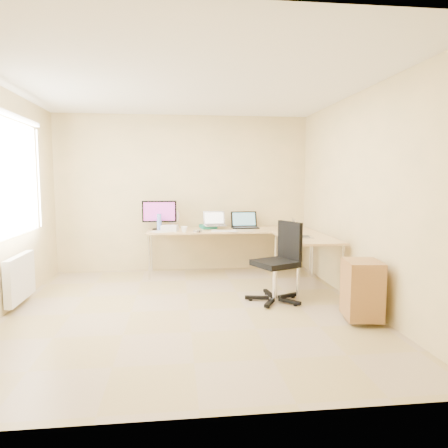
{
  "coord_description": "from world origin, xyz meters",
  "views": [
    {
      "loc": [
        -0.14,
        -4.79,
        1.54
      ],
      "look_at": [
        0.55,
        1.1,
        0.9
      ],
      "focal_mm": 33.27,
      "sensor_mm": 36.0,
      "label": 1
    }
  ],
  "objects": [
    {
      "name": "wall_front",
      "position": [
        0.0,
        -2.25,
        1.3
      ],
      "size": [
        4.5,
        0.0,
        4.5
      ],
      "primitive_type": "plane",
      "rotation": [
        -1.57,
        0.0,
        0.0
      ],
      "color": "#E7C88A",
      "rests_on": "ground"
    },
    {
      "name": "book_stack",
      "position": [
        0.39,
        2.05,
        0.76
      ],
      "size": [
        0.29,
        0.36,
        0.05
      ],
      "primitive_type": "cube",
      "rotation": [
        0.0,
        0.0,
        0.15
      ],
      "color": "#1B816B",
      "rests_on": "desk_main"
    },
    {
      "name": "mug",
      "position": [
        -0.01,
        1.55,
        0.78
      ],
      "size": [
        0.12,
        0.12,
        0.09
      ],
      "primitive_type": "imported",
      "rotation": [
        0.0,
        0.0,
        0.3
      ],
      "color": "white",
      "rests_on": "desk_main"
    },
    {
      "name": "window",
      "position": [
        -2.05,
        0.4,
        1.55
      ],
      "size": [
        0.1,
        1.8,
        1.4
      ],
      "primitive_type": "cube",
      "color": "white",
      "rests_on": "wall_left"
    },
    {
      "name": "laptop_black",
      "position": [
        1.01,
        1.99,
        0.87
      ],
      "size": [
        0.44,
        0.33,
        0.28
      ],
      "primitive_type": "cube",
      "rotation": [
        0.0,
        0.0,
        0.02
      ],
      "color": "black",
      "rests_on": "desk_main"
    },
    {
      "name": "mouse",
      "position": [
        0.76,
        1.55,
        0.75
      ],
      "size": [
        0.12,
        0.09,
        0.04
      ],
      "primitive_type": "ellipsoid",
      "rotation": [
        0.0,
        0.0,
        -0.26
      ],
      "color": "silver",
      "rests_on": "desk_main"
    },
    {
      "name": "floor",
      "position": [
        0.0,
        0.0,
        0.0
      ],
      "size": [
        4.5,
        4.5,
        0.0
      ],
      "primitive_type": "plane",
      "color": "tan",
      "rests_on": "ground"
    },
    {
      "name": "desk_fan",
      "position": [
        -0.19,
        2.03,
        0.88
      ],
      "size": [
        0.29,
        0.29,
        0.3
      ],
      "primitive_type": "cylinder",
      "rotation": [
        0.0,
        0.0,
        -0.27
      ],
      "color": "beige",
      "rests_on": "desk_main"
    },
    {
      "name": "wall_back",
      "position": [
        0.0,
        2.25,
        1.3
      ],
      "size": [
        4.5,
        0.0,
        4.5
      ],
      "primitive_type": "plane",
      "rotation": [
        1.57,
        0.0,
        0.0
      ],
      "color": "#E7C88A",
      "rests_on": "ground"
    },
    {
      "name": "office_chair",
      "position": [
        1.1,
        0.23,
        0.5
      ],
      "size": [
        0.81,
        0.81,
        1.01
      ],
      "primitive_type": "cube",
      "rotation": [
        0.0,
        0.0,
        0.43
      ],
      "color": "black",
      "rests_on": "ground"
    },
    {
      "name": "laptop_return",
      "position": [
        1.62,
        0.8,
        0.84
      ],
      "size": [
        0.36,
        0.3,
        0.22
      ],
      "primitive_type": "cube",
      "rotation": [
        0.0,
        0.0,
        1.43
      ],
      "color": "silver",
      "rests_on": "desk_return"
    },
    {
      "name": "papers",
      "position": [
        -0.4,
        1.65,
        0.73
      ],
      "size": [
        0.29,
        0.34,
        0.01
      ],
      "primitive_type": "cube",
      "rotation": [
        0.0,
        0.0,
        0.42
      ],
      "color": "beige",
      "rests_on": "desk_main"
    },
    {
      "name": "desk_main",
      "position": [
        0.72,
        1.85,
        0.36
      ],
      "size": [
        2.65,
        0.7,
        0.73
      ],
      "primitive_type": "cube",
      "color": "tan",
      "rests_on": "ground"
    },
    {
      "name": "white_box",
      "position": [
        -0.24,
        1.74,
        0.78
      ],
      "size": [
        0.28,
        0.23,
        0.09
      ],
      "primitive_type": "cube",
      "rotation": [
        0.0,
        0.0,
        -0.2
      ],
      "color": "silver",
      "rests_on": "desk_main"
    },
    {
      "name": "black_cup",
      "position": [
        1.59,
        1.55,
        0.8
      ],
      "size": [
        0.1,
        0.1,
        0.13
      ],
      "primitive_type": "cylinder",
      "rotation": [
        0.0,
        0.0,
        0.42
      ],
      "color": "black",
      "rests_on": "desk_main"
    },
    {
      "name": "cabinet",
      "position": [
        1.85,
        -0.62,
        0.36
      ],
      "size": [
        0.43,
        0.5,
        0.62
      ],
      "primitive_type": "cube",
      "rotation": [
        0.0,
        0.0,
        -0.15
      ],
      "color": "#A46735",
      "rests_on": "ground"
    },
    {
      "name": "keyboard",
      "position": [
        0.62,
        1.58,
        0.74
      ],
      "size": [
        0.41,
        0.25,
        0.02
      ],
      "primitive_type": "cube",
      "rotation": [
        0.0,
        0.0,
        -0.38
      ],
      "color": "silver",
      "rests_on": "desk_main"
    },
    {
      "name": "desk_return",
      "position": [
        1.7,
        0.85,
        0.36
      ],
      "size": [
        0.7,
        1.3,
        0.73
      ],
      "primitive_type": "cube",
      "color": "tan",
      "rests_on": "ground"
    },
    {
      "name": "water_bottle",
      "position": [
        -0.4,
        1.86,
        0.86
      ],
      "size": [
        0.08,
        0.08,
        0.27
      ],
      "primitive_type": "cylinder",
      "rotation": [
        0.0,
        0.0,
        0.07
      ],
      "color": "#5E81D6",
      "rests_on": "desk_main"
    },
    {
      "name": "wall_right",
      "position": [
        2.1,
        0.0,
        1.3
      ],
      "size": [
        0.0,
        4.5,
        4.5
      ],
      "primitive_type": "plane",
      "rotation": [
        1.57,
        0.0,
        -1.57
      ],
      "color": "#E7C88A",
      "rests_on": "ground"
    },
    {
      "name": "ceiling",
      "position": [
        0.0,
        0.0,
        2.6
      ],
      "size": [
        4.5,
        4.5,
        0.0
      ],
      "primitive_type": "plane",
      "rotation": [
        3.14,
        0.0,
        0.0
      ],
      "color": "white",
      "rests_on": "ground"
    },
    {
      "name": "radiator",
      "position": [
        -2.03,
        0.4,
        0.35
      ],
      "size": [
        0.09,
        0.8,
        0.55
      ],
      "primitive_type": "cube",
      "color": "white",
      "rests_on": "ground"
    },
    {
      "name": "monitor",
      "position": [
        -0.4,
        1.95,
        0.97
      ],
      "size": [
        0.56,
        0.19,
        0.47
      ],
      "primitive_type": "cube",
      "rotation": [
        0.0,
        0.0,
        -0.03
      ],
      "color": "black",
      "rests_on": "desk_main"
    },
    {
      "name": "cd_stack",
      "position": [
        0.19,
        1.55,
        0.75
      ],
      "size": [
        0.14,
        0.14,
        0.03
      ],
      "primitive_type": "cylinder",
      "rotation": [
        0.0,
        0.0,
        -0.04
      ],
      "color": "#B7B6D3",
      "rests_on": "desk_main"
    },
    {
      "name": "laptop_center",
      "position": [
        0.5,
        1.91,
        0.9
      ],
      "size": [
        0.37,
        0.3,
        0.23
      ],
      "primitive_type": "cube",
      "rotation": [
        0.0,
        0.0,
        0.07
      ],
      "color": "#A8ABC0",
      "rests_on": "desk_main"
    }
  ]
}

